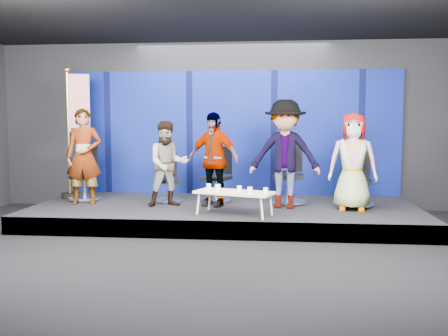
{
  "coord_description": "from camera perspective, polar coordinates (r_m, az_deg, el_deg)",
  "views": [
    {
      "loc": [
        0.89,
        -6.57,
        1.85
      ],
      "look_at": [
        -0.01,
        2.4,
        1.0
      ],
      "focal_mm": 40.0,
      "sensor_mm": 36.0,
      "label": 1
    }
  ],
  "objects": [
    {
      "name": "mug_d",
      "position": [
        8.04,
        2.99,
        -2.52
      ],
      "size": [
        0.08,
        0.08,
        0.09
      ],
      "primitive_type": "cylinder",
      "color": "silver",
      "rests_on": "coffee_table"
    },
    {
      "name": "flag_stand",
      "position": [
        10.39,
        -16.64,
        4.26
      ],
      "size": [
        0.59,
        0.35,
        2.61
      ],
      "rotation": [
        0.0,
        0.0,
        0.35
      ],
      "color": "black",
      "rests_on": "riser"
    },
    {
      "name": "backdrop",
      "position": [
        10.56,
        0.87,
        4.04
      ],
      "size": [
        7.0,
        0.08,
        2.6
      ],
      "primitive_type": "cube",
      "color": "#071059",
      "rests_on": "riser"
    },
    {
      "name": "chair_a",
      "position": [
        10.18,
        -15.61,
        -1.5
      ],
      "size": [
        0.72,
        0.72,
        1.1
      ],
      "rotation": [
        0.0,
        0.0,
        0.18
      ],
      "color": "silver",
      "rests_on": "riser"
    },
    {
      "name": "ground",
      "position": [
        6.88,
        -1.96,
        -10.19
      ],
      "size": [
        10.0,
        10.0,
        0.0
      ],
      "primitive_type": "plane",
      "color": "black",
      "rests_on": "ground"
    },
    {
      "name": "mug_e",
      "position": [
        8.03,
        4.79,
        -2.56
      ],
      "size": [
        0.07,
        0.07,
        0.09
      ],
      "primitive_type": "cylinder",
      "color": "silver",
      "rests_on": "coffee_table"
    },
    {
      "name": "panelist_e",
      "position": [
        8.89,
        14.51,
        0.68
      ],
      "size": [
        0.89,
        0.64,
        1.69
      ],
      "primitive_type": "imported",
      "rotation": [
        0.0,
        0.0,
        -0.13
      ],
      "color": "black",
      "rests_on": "riser"
    },
    {
      "name": "mug_c",
      "position": [
        8.23,
        1.76,
        -2.35
      ],
      "size": [
        0.07,
        0.07,
        0.09
      ],
      "primitive_type": "cylinder",
      "color": "silver",
      "rests_on": "coffee_table"
    },
    {
      "name": "panelist_c",
      "position": [
        9.09,
        -1.24,
        1.02
      ],
      "size": [
        1.08,
        0.74,
        1.71
      ],
      "primitive_type": "imported",
      "rotation": [
        0.0,
        0.0,
        -0.35
      ],
      "color": "black",
      "rests_on": "riser"
    },
    {
      "name": "panelist_a",
      "position": [
        9.63,
        -15.73,
        1.28
      ],
      "size": [
        0.71,
        0.53,
        1.78
      ],
      "primitive_type": "imported",
      "rotation": [
        0.0,
        0.0,
        0.18
      ],
      "color": "black",
      "rests_on": "riser"
    },
    {
      "name": "chair_d",
      "position": [
        9.47,
        7.41,
        -1.67
      ],
      "size": [
        0.72,
        0.72,
        1.19
      ],
      "rotation": [
        0.0,
        0.0,
        -0.08
      ],
      "color": "silver",
      "rests_on": "riser"
    },
    {
      "name": "room_walls",
      "position": [
        6.65,
        -2.03,
        10.41
      ],
      "size": [
        10.02,
        8.02,
        3.51
      ],
      "color": "black",
      "rests_on": "ground"
    },
    {
      "name": "panelist_b",
      "position": [
        9.1,
        -6.42,
        0.47
      ],
      "size": [
        0.91,
        0.82,
        1.55
      ],
      "primitive_type": "imported",
      "rotation": [
        0.0,
        0.0,
        0.37
      ],
      "color": "black",
      "rests_on": "riser"
    },
    {
      "name": "mug_a",
      "position": [
        8.46,
        -1.76,
        -2.12
      ],
      "size": [
        0.08,
        0.08,
        0.09
      ],
      "primitive_type": "cylinder",
      "color": "silver",
      "rests_on": "coffee_table"
    },
    {
      "name": "panelist_d",
      "position": [
        8.91,
        6.96,
        1.58
      ],
      "size": [
        1.3,
        0.81,
        1.92
      ],
      "primitive_type": "imported",
      "rotation": [
        0.0,
        0.0,
        -0.08
      ],
      "color": "black",
      "rests_on": "riser"
    },
    {
      "name": "mug_b",
      "position": [
        8.28,
        -0.71,
        -2.24
      ],
      "size": [
        0.09,
        0.09,
        0.11
      ],
      "primitive_type": "cylinder",
      "color": "silver",
      "rests_on": "coffee_table"
    },
    {
      "name": "riser",
      "position": [
        9.27,
        0.1,
        -5.17
      ],
      "size": [
        7.0,
        3.0,
        0.3
      ],
      "primitive_type": "cube",
      "color": "black",
      "rests_on": "ground"
    },
    {
      "name": "coffee_table",
      "position": [
        8.22,
        1.19,
        -2.9
      ],
      "size": [
        1.39,
        0.93,
        0.39
      ],
      "rotation": [
        0.0,
        0.0,
        -0.33
      ],
      "color": "tan",
      "rests_on": "riser"
    },
    {
      "name": "chair_b",
      "position": [
        9.64,
        -6.39,
        -2.0
      ],
      "size": [
        0.7,
        0.7,
        0.95
      ],
      "rotation": [
        0.0,
        0.0,
        0.37
      ],
      "color": "silver",
      "rests_on": "riser"
    },
    {
      "name": "chair_c",
      "position": [
        9.64,
        -0.76,
        -1.77
      ],
      "size": [
        0.76,
        0.76,
        1.06
      ],
      "rotation": [
        0.0,
        0.0,
        -0.35
      ],
      "color": "silver",
      "rests_on": "riser"
    },
    {
      "name": "chair_e",
      "position": [
        9.43,
        15.06,
        -2.14
      ],
      "size": [
        0.66,
        0.66,
        1.04
      ],
      "rotation": [
        0.0,
        0.0,
        -0.13
      ],
      "color": "silver",
      "rests_on": "riser"
    }
  ]
}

